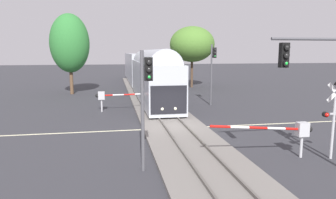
% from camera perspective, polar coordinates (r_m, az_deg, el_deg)
% --- Properties ---
extents(ground_plane, '(220.00, 220.00, 0.00)m').
position_cam_1_polar(ground_plane, '(21.53, 1.11, -5.32)').
color(ground_plane, '#333338').
extents(road_centre_stripe, '(44.00, 0.20, 0.01)m').
position_cam_1_polar(road_centre_stripe, '(21.52, 1.11, -5.31)').
color(road_centre_stripe, beige).
rests_on(road_centre_stripe, ground).
extents(railway_track, '(4.40, 80.00, 0.32)m').
position_cam_1_polar(railway_track, '(21.50, 1.11, -5.08)').
color(railway_track, slate).
rests_on(railway_track, ground).
extents(commuter_train, '(3.04, 42.42, 5.16)m').
position_cam_1_polar(commuter_train, '(42.37, -4.62, 5.46)').
color(commuter_train, '#B2B7C1').
rests_on(commuter_train, railway_track).
extents(crossing_gate_near, '(5.33, 0.40, 1.88)m').
position_cam_1_polar(crossing_gate_near, '(16.50, 21.98, -5.26)').
color(crossing_gate_near, '#B7B7BC').
rests_on(crossing_gate_near, ground).
extents(crossing_signal_mast, '(1.36, 0.44, 3.90)m').
position_cam_1_polar(crossing_signal_mast, '(17.04, 28.41, -1.98)').
color(crossing_signal_mast, '#B2B2B7').
rests_on(crossing_signal_mast, ground).
extents(crossing_gate_far, '(5.48, 0.40, 1.80)m').
position_cam_1_polar(crossing_gate_far, '(27.70, -11.01, 0.64)').
color(crossing_gate_far, '#B7B7BC').
rests_on(crossing_gate_far, ground).
extents(traffic_signal_near_right, '(4.33, 0.38, 6.02)m').
position_cam_1_polar(traffic_signal_near_right, '(14.70, 28.08, 4.95)').
color(traffic_signal_near_right, '#4C4C51').
rests_on(traffic_signal_near_right, ground).
extents(traffic_signal_far_side, '(0.53, 0.38, 5.96)m').
position_cam_1_polar(traffic_signal_far_side, '(30.68, 8.26, 6.34)').
color(traffic_signal_far_side, '#4C4C51').
rests_on(traffic_signal_far_side, ground).
extents(traffic_signal_median, '(0.53, 0.38, 5.33)m').
position_cam_1_polar(traffic_signal_median, '(13.31, -4.17, 1.50)').
color(traffic_signal_median, '#4C4C51').
rests_on(traffic_signal_median, ground).
extents(elm_centre_background, '(6.53, 6.53, 8.92)m').
position_cam_1_polar(elm_centre_background, '(45.95, 4.47, 10.12)').
color(elm_centre_background, '#4C3828').
rests_on(elm_centre_background, ground).
extents(oak_behind_train, '(4.75, 4.75, 9.85)m').
position_cam_1_polar(oak_behind_train, '(40.27, -17.68, 9.84)').
color(oak_behind_train, brown).
rests_on(oak_behind_train, ground).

